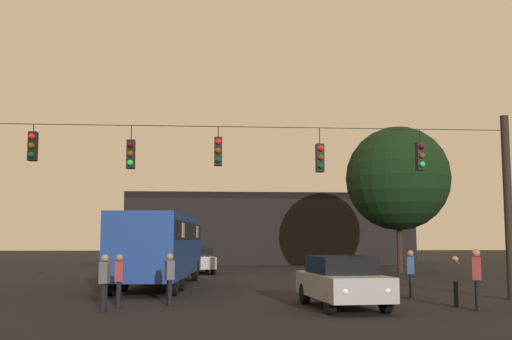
% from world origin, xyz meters
% --- Properties ---
extents(ground_plane, '(168.00, 168.00, 0.00)m').
position_xyz_m(ground_plane, '(0.00, 24.50, 0.00)').
color(ground_plane, black).
rests_on(ground_plane, ground).
extents(overhead_signal_span, '(19.34, 0.44, 6.28)m').
position_xyz_m(overhead_signal_span, '(-0.03, 16.35, 3.75)').
color(overhead_signal_span, black).
rests_on(overhead_signal_span, ground).
extents(city_bus, '(3.28, 11.15, 3.00)m').
position_xyz_m(city_bus, '(-2.72, 22.89, 1.87)').
color(city_bus, navy).
rests_on(city_bus, ground).
extents(car_near_right, '(2.18, 4.46, 1.52)m').
position_xyz_m(car_near_right, '(3.27, 14.16, 0.80)').
color(car_near_right, '#99999E').
rests_on(car_near_right, ground).
extents(car_far_left, '(2.29, 4.48, 1.52)m').
position_xyz_m(car_far_left, '(-1.36, 33.32, 0.80)').
color(car_far_left, '#99999E').
rests_on(car_far_left, ground).
extents(pedestrian_crossing_left, '(0.28, 0.38, 1.60)m').
position_xyz_m(pedestrian_crossing_left, '(-3.56, 13.63, 0.90)').
color(pedestrian_crossing_left, black).
rests_on(pedestrian_crossing_left, ground).
extents(pedestrian_crossing_center, '(0.36, 0.42, 1.74)m').
position_xyz_m(pedestrian_crossing_center, '(6.96, 13.20, 0.99)').
color(pedestrian_crossing_center, black).
rests_on(pedestrian_crossing_center, ground).
extents(pedestrian_crossing_right, '(0.34, 0.42, 1.63)m').
position_xyz_m(pedestrian_crossing_right, '(6.41, 17.39, 0.92)').
color(pedestrian_crossing_right, black).
rests_on(pedestrian_crossing_right, ground).
extents(pedestrian_near_bus, '(0.27, 0.38, 1.57)m').
position_xyz_m(pedestrian_near_bus, '(-3.30, 14.68, 0.88)').
color(pedestrian_near_bus, black).
rests_on(pedestrian_near_bus, ground).
extents(pedestrian_trailing, '(0.35, 0.42, 1.51)m').
position_xyz_m(pedestrian_trailing, '(6.81, 14.41, 0.84)').
color(pedestrian_trailing, black).
rests_on(pedestrian_trailing, ground).
extents(pedestrian_far_side, '(0.33, 0.41, 1.58)m').
position_xyz_m(pedestrian_far_side, '(-1.86, 15.24, 0.89)').
color(pedestrian_far_side, black).
rests_on(pedestrian_far_side, ground).
extents(corner_building, '(22.79, 10.08, 5.67)m').
position_xyz_m(corner_building, '(4.21, 49.09, 2.84)').
color(corner_building, black).
rests_on(corner_building, ground).
extents(tree_left_silhouette, '(6.24, 6.24, 8.78)m').
position_xyz_m(tree_left_silhouette, '(10.65, 32.41, 5.65)').
color(tree_left_silhouette, '#2D2116').
rests_on(tree_left_silhouette, ground).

